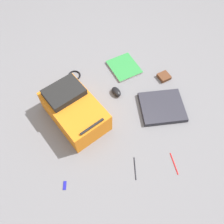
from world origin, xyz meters
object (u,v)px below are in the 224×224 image
object	(u,v)px
laptop	(162,107)
pen_blue	(135,168)
computer_mouse	(116,92)
backpack	(74,110)
earbud_pouch	(164,77)
pen_black	(174,164)
usb_stick	(65,185)
cable_coil	(74,75)
book_red	(124,67)

from	to	relation	value
laptop	pen_blue	size ratio (longest dim) A/B	2.53
computer_mouse	laptop	bearing A→B (deg)	-51.52
backpack	computer_mouse	size ratio (longest dim) A/B	5.54
earbud_pouch	laptop	bearing A→B (deg)	-119.50
pen_black	usb_stick	bearing A→B (deg)	171.26
pen_blue	earbud_pouch	world-z (taller)	earbud_pouch
laptop	cable_coil	xyz separation A→B (m)	(-0.52, 0.51, -0.01)
pen_blue	earbud_pouch	size ratio (longest dim) A/B	1.70
laptop	pen_blue	distance (m)	0.50
pen_blue	laptop	bearing A→B (deg)	44.12
computer_mouse	pen_black	distance (m)	0.66
pen_blue	earbud_pouch	bearing A→B (deg)	50.09
computer_mouse	earbud_pouch	bearing A→B (deg)	-7.90
pen_black	earbud_pouch	distance (m)	0.71
laptop	computer_mouse	xyz separation A→B (m)	(-0.27, 0.24, 0.01)
laptop	pen_blue	xyz separation A→B (m)	(-0.36, -0.35, -0.01)
backpack	book_red	bearing A→B (deg)	32.44
laptop	backpack	bearing A→B (deg)	166.81
book_red	pen_black	size ratio (longest dim) A/B	1.88
backpack	laptop	distance (m)	0.63
laptop	book_red	size ratio (longest dim) A/B	1.35
backpack	pen_blue	distance (m)	0.56
pen_blue	earbud_pouch	distance (m)	0.78
pen_black	earbud_pouch	size ratio (longest dim) A/B	1.70
backpack	earbud_pouch	world-z (taller)	backpack
pen_blue	usb_stick	xyz separation A→B (m)	(-0.44, 0.05, 0.00)
book_red	cable_coil	size ratio (longest dim) A/B	2.69
earbud_pouch	book_red	bearing A→B (deg)	141.38
book_red	cable_coil	bearing A→B (deg)	172.03
backpack	computer_mouse	xyz separation A→B (m)	(0.34, 0.09, -0.07)
book_red	cable_coil	world-z (taller)	book_red
cable_coil	usb_stick	world-z (taller)	cable_coil
pen_blue	cable_coil	bearing A→B (deg)	100.49
earbud_pouch	pen_blue	bearing A→B (deg)	-129.91
pen_black	computer_mouse	bearing A→B (deg)	103.38
computer_mouse	usb_stick	world-z (taller)	computer_mouse
book_red	pen_black	xyz separation A→B (m)	(0.00, -0.86, -0.00)
computer_mouse	cable_coil	bearing A→B (deg)	122.62
pen_black	book_red	bearing A→B (deg)	90.16
laptop	cable_coil	bearing A→B (deg)	135.34
cable_coil	usb_stick	size ratio (longest dim) A/B	1.94
computer_mouse	pen_blue	distance (m)	0.59
pen_black	earbud_pouch	xyz separation A→B (m)	(0.26, 0.66, 0.01)
pen_black	pen_blue	world-z (taller)	same
cable_coil	pen_black	xyz separation A→B (m)	(0.41, -0.92, -0.00)
cable_coil	earbud_pouch	size ratio (longest dim) A/B	1.19
backpack	laptop	bearing A→B (deg)	-13.19
computer_mouse	cable_coil	world-z (taller)	computer_mouse
backpack	book_red	distance (m)	0.59
book_red	pen_blue	distance (m)	0.84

